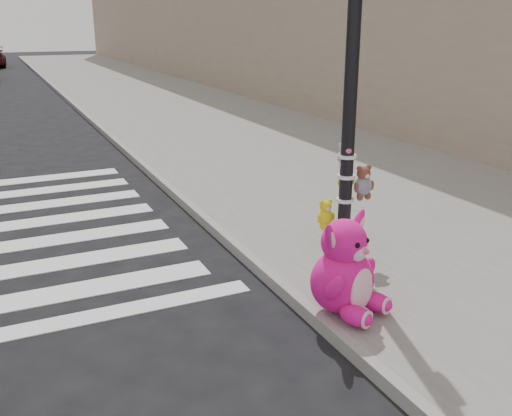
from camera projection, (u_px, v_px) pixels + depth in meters
name	position (u px, v px, depth m)	size (l,w,h in m)	color
ground	(195.00, 402.00, 4.69)	(120.00, 120.00, 0.00)	black
sidewalk_near	(249.00, 135.00, 15.29)	(7.00, 80.00, 0.14)	slate
curb_edge	(121.00, 146.00, 13.91)	(0.12, 80.00, 0.15)	gray
signal_pole	(350.00, 128.00, 6.74)	(0.70, 0.49, 4.00)	black
pink_bunny	(345.00, 273.00, 5.73)	(0.89, 0.95, 1.06)	#FA1593
red_teddy	(358.00, 227.00, 7.98)	(0.14, 0.09, 0.20)	#A32010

